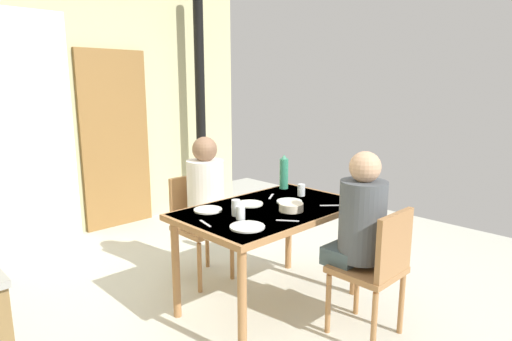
% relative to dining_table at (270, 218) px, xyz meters
% --- Properties ---
extents(ground_plane, '(6.40, 6.40, 0.00)m').
position_rel_dining_table_xyz_m(ground_plane, '(-0.32, 0.14, -0.68)').
color(ground_plane, silver).
extents(wall_back, '(4.34, 0.10, 2.77)m').
position_rel_dining_table_xyz_m(wall_back, '(-0.32, 2.60, 0.71)').
color(wall_back, beige).
rests_on(wall_back, ground_plane).
extents(door_wooden, '(0.80, 0.05, 2.00)m').
position_rel_dining_table_xyz_m(door_wooden, '(0.08, 2.52, 0.32)').
color(door_wooden, olive).
rests_on(door_wooden, ground_plane).
extents(stove_pipe_column, '(0.12, 0.12, 2.77)m').
position_rel_dining_table_xyz_m(stove_pipe_column, '(1.09, 2.25, 0.71)').
color(stove_pipe_column, black).
rests_on(stove_pipe_column, ground_plane).
extents(curtain_panel, '(0.90, 0.03, 2.33)m').
position_rel_dining_table_xyz_m(curtain_panel, '(-0.84, 2.50, 0.49)').
color(curtain_panel, white).
rests_on(curtain_panel, ground_plane).
extents(dining_table, '(1.33, 0.83, 0.76)m').
position_rel_dining_table_xyz_m(dining_table, '(0.00, 0.00, 0.00)').
color(dining_table, '#A47244').
rests_on(dining_table, ground_plane).
extents(chair_near_diner, '(0.40, 0.40, 0.87)m').
position_rel_dining_table_xyz_m(chair_near_diner, '(0.18, -0.77, -0.18)').
color(chair_near_diner, '#A47244').
rests_on(chair_near_diner, ground_plane).
extents(chair_far_diner, '(0.40, 0.40, 0.87)m').
position_rel_dining_table_xyz_m(chair_far_diner, '(-0.09, 0.77, -0.18)').
color(chair_far_diner, '#A47244').
rests_on(chair_far_diner, ground_plane).
extents(person_near_diner, '(0.30, 0.37, 0.77)m').
position_rel_dining_table_xyz_m(person_near_diner, '(0.18, -0.63, 0.11)').
color(person_near_diner, '#44585F').
rests_on(person_near_diner, ground_plane).
extents(person_far_diner, '(0.30, 0.37, 0.77)m').
position_rel_dining_table_xyz_m(person_far_diner, '(-0.09, 0.63, 0.11)').
color(person_far_diner, white).
rests_on(person_far_diner, ground_plane).
extents(water_bottle_green_near, '(0.07, 0.07, 0.29)m').
position_rel_dining_table_xyz_m(water_bottle_green_near, '(0.49, 0.32, 0.22)').
color(water_bottle_green_near, '#308664').
rests_on(water_bottle_green_near, dining_table).
extents(serving_bowl_center, '(0.17, 0.17, 0.05)m').
position_rel_dining_table_xyz_m(serving_bowl_center, '(0.05, -0.16, 0.11)').
color(serving_bowl_center, '#F3E4C5').
rests_on(serving_bowl_center, dining_table).
extents(dinner_plate_near_left, '(0.20, 0.20, 0.01)m').
position_rel_dining_table_xyz_m(dinner_plate_near_left, '(-0.06, 0.16, 0.09)').
color(dinner_plate_near_left, white).
rests_on(dinner_plate_near_left, dining_table).
extents(dinner_plate_near_right, '(0.20, 0.20, 0.01)m').
position_rel_dining_table_xyz_m(dinner_plate_near_right, '(-0.37, 0.25, 0.09)').
color(dinner_plate_near_right, white).
rests_on(dinner_plate_near_right, dining_table).
extents(dinner_plate_far_center, '(0.19, 0.19, 0.01)m').
position_rel_dining_table_xyz_m(dinner_plate_far_center, '(0.20, -0.00, 0.09)').
color(dinner_plate_far_center, white).
rests_on(dinner_plate_far_center, dining_table).
extents(dinner_plate_far_side, '(0.22, 0.22, 0.01)m').
position_rel_dining_table_xyz_m(dinner_plate_far_side, '(-0.42, -0.20, 0.09)').
color(dinner_plate_far_side, white).
rests_on(dinner_plate_far_side, dining_table).
extents(drinking_glass_by_near_diner, '(0.06, 0.06, 0.09)m').
position_rel_dining_table_xyz_m(drinking_glass_by_near_diner, '(0.41, 0.06, 0.13)').
color(drinking_glass_by_near_diner, silver).
rests_on(drinking_glass_by_near_diner, dining_table).
extents(drinking_glass_by_far_diner, '(0.06, 0.06, 0.09)m').
position_rel_dining_table_xyz_m(drinking_glass_by_far_diner, '(-0.34, -0.05, 0.13)').
color(drinking_glass_by_far_diner, silver).
rests_on(drinking_glass_by_far_diner, dining_table).
extents(drinking_glass_spare_center, '(0.06, 0.06, 0.11)m').
position_rel_dining_table_xyz_m(drinking_glass_spare_center, '(-0.30, 0.03, 0.14)').
color(drinking_glass_spare_center, silver).
rests_on(drinking_glass_spare_center, dining_table).
extents(cutlery_knife_near, '(0.10, 0.13, 0.00)m').
position_rel_dining_table_xyz_m(cutlery_knife_near, '(-0.14, -0.29, 0.08)').
color(cutlery_knife_near, silver).
rests_on(cutlery_knife_near, dining_table).
extents(cutlery_fork_near, '(0.05, 0.15, 0.00)m').
position_rel_dining_table_xyz_m(cutlery_fork_near, '(-0.56, 0.04, 0.08)').
color(cutlery_fork_near, silver).
rests_on(cutlery_fork_near, dining_table).
extents(cutlery_knife_far, '(0.12, 0.11, 0.00)m').
position_rel_dining_table_xyz_m(cutlery_knife_far, '(0.35, -0.27, 0.08)').
color(cutlery_knife_far, silver).
rests_on(cutlery_knife_far, dining_table).
extents(cutlery_fork_far, '(0.13, 0.10, 0.00)m').
position_rel_dining_table_xyz_m(cutlery_fork_far, '(0.22, 0.21, 0.08)').
color(cutlery_fork_far, silver).
rests_on(cutlery_fork_far, dining_table).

